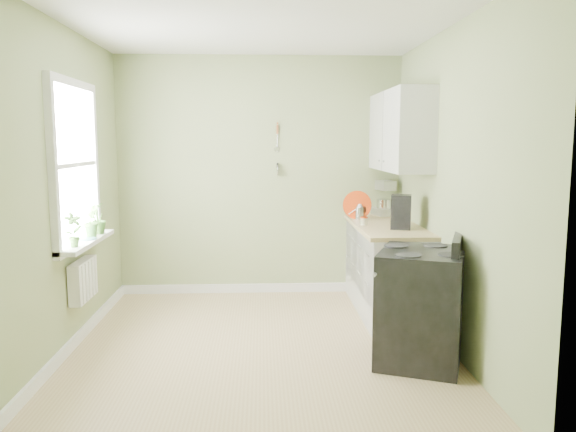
{
  "coord_description": "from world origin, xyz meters",
  "views": [
    {
      "loc": [
        0.02,
        -4.6,
        1.75
      ],
      "look_at": [
        0.26,
        0.55,
        1.06
      ],
      "focal_mm": 35.0,
      "sensor_mm": 36.0,
      "label": 1
    }
  ],
  "objects_px": {
    "stove": "(421,305)",
    "coffee_maker": "(401,213)",
    "stand_mixer": "(383,199)",
    "kettle": "(360,212)"
  },
  "relations": [
    {
      "from": "stand_mixer",
      "to": "coffee_maker",
      "type": "height_order",
      "value": "stand_mixer"
    },
    {
      "from": "stove",
      "to": "coffee_maker",
      "type": "distance_m",
      "value": 1.21
    },
    {
      "from": "stove",
      "to": "kettle",
      "type": "relative_size",
      "value": 5.97
    },
    {
      "from": "stove",
      "to": "coffee_maker",
      "type": "relative_size",
      "value": 3.11
    },
    {
      "from": "stove",
      "to": "kettle",
      "type": "height_order",
      "value": "kettle"
    },
    {
      "from": "stove",
      "to": "stand_mixer",
      "type": "height_order",
      "value": "stand_mixer"
    },
    {
      "from": "stand_mixer",
      "to": "kettle",
      "type": "bearing_deg",
      "value": -131.7
    },
    {
      "from": "kettle",
      "to": "stove",
      "type": "bearing_deg",
      "value": -83.18
    },
    {
      "from": "stove",
      "to": "stand_mixer",
      "type": "bearing_deg",
      "value": 86.22
    },
    {
      "from": "stove",
      "to": "kettle",
      "type": "bearing_deg",
      "value": 96.82
    }
  ]
}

